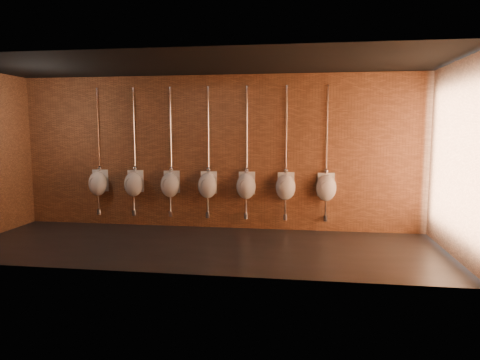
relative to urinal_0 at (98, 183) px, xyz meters
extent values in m
plane|color=black|center=(2.61, -1.36, -0.93)|extent=(8.50, 8.50, 0.00)
cube|color=black|center=(2.61, -1.36, 2.27)|extent=(8.50, 3.00, 0.04)
cube|color=#9D5F39|center=(2.61, 0.14, 0.67)|extent=(8.50, 0.04, 3.20)
cube|color=#9D5F39|center=(2.61, -2.86, 0.67)|extent=(8.50, 0.04, 3.20)
cube|color=#9D5F39|center=(6.86, -1.36, 0.67)|extent=(0.04, 3.00, 3.20)
ellipsoid|color=white|center=(0.00, -0.01, -0.01)|extent=(0.45, 0.40, 0.53)
cube|color=white|center=(0.00, 0.12, 0.04)|extent=(0.35, 0.08, 0.48)
cylinder|color=#A4A4A4|center=(0.00, -0.15, 0.02)|extent=(0.23, 0.05, 0.23)
cylinder|color=silver|center=(0.00, 0.10, 1.14)|extent=(0.03, 0.03, 1.77)
sphere|color=silver|center=(0.00, 0.09, 0.32)|extent=(0.10, 0.10, 0.10)
cylinder|color=silver|center=(0.00, 0.10, 2.02)|extent=(0.06, 0.06, 0.01)
cylinder|color=silver|center=(0.00, -0.01, -0.40)|extent=(0.04, 0.04, 0.35)
cylinder|color=silver|center=(0.00, -0.01, -0.63)|extent=(0.10, 0.10, 0.13)
cylinder|color=silver|center=(0.00, 0.08, -0.63)|extent=(0.04, 0.18, 0.04)
ellipsoid|color=white|center=(0.81, -0.01, -0.01)|extent=(0.45, 0.40, 0.53)
cube|color=white|center=(0.81, 0.12, 0.04)|extent=(0.35, 0.08, 0.48)
cylinder|color=#A4A4A4|center=(0.81, -0.15, 0.02)|extent=(0.23, 0.05, 0.23)
cylinder|color=silver|center=(0.81, 0.10, 1.14)|extent=(0.03, 0.03, 1.77)
sphere|color=silver|center=(0.81, 0.09, 0.32)|extent=(0.10, 0.10, 0.10)
cylinder|color=silver|center=(0.81, 0.10, 2.02)|extent=(0.06, 0.06, 0.01)
cylinder|color=silver|center=(0.81, -0.01, -0.40)|extent=(0.04, 0.04, 0.35)
cylinder|color=silver|center=(0.81, -0.01, -0.63)|extent=(0.10, 0.10, 0.13)
cylinder|color=silver|center=(0.81, 0.08, -0.63)|extent=(0.04, 0.18, 0.04)
ellipsoid|color=white|center=(1.62, -0.01, -0.01)|extent=(0.45, 0.40, 0.53)
cube|color=white|center=(1.62, 0.12, 0.04)|extent=(0.35, 0.08, 0.48)
cylinder|color=#A4A4A4|center=(1.62, -0.15, 0.02)|extent=(0.23, 0.05, 0.23)
cylinder|color=silver|center=(1.62, 0.10, 1.14)|extent=(0.03, 0.03, 1.77)
sphere|color=silver|center=(1.62, 0.09, 0.32)|extent=(0.10, 0.10, 0.10)
cylinder|color=silver|center=(1.62, 0.10, 2.02)|extent=(0.06, 0.06, 0.01)
cylinder|color=silver|center=(1.62, -0.01, -0.40)|extent=(0.04, 0.04, 0.35)
cylinder|color=silver|center=(1.62, -0.01, -0.63)|extent=(0.10, 0.10, 0.13)
cylinder|color=silver|center=(1.62, 0.08, -0.63)|extent=(0.04, 0.18, 0.04)
ellipsoid|color=white|center=(2.43, -0.01, -0.01)|extent=(0.45, 0.40, 0.53)
cube|color=white|center=(2.43, 0.12, 0.04)|extent=(0.35, 0.08, 0.48)
cylinder|color=#A4A4A4|center=(2.43, -0.15, 0.02)|extent=(0.23, 0.05, 0.23)
cylinder|color=silver|center=(2.43, 0.10, 1.14)|extent=(0.03, 0.03, 1.77)
sphere|color=silver|center=(2.43, 0.09, 0.32)|extent=(0.10, 0.10, 0.10)
cylinder|color=silver|center=(2.43, 0.10, 2.02)|extent=(0.06, 0.06, 0.01)
cylinder|color=silver|center=(2.43, -0.01, -0.40)|extent=(0.04, 0.04, 0.35)
cylinder|color=silver|center=(2.43, -0.01, -0.63)|extent=(0.10, 0.10, 0.13)
cylinder|color=silver|center=(2.43, 0.08, -0.63)|extent=(0.04, 0.18, 0.04)
ellipsoid|color=white|center=(3.24, -0.01, -0.01)|extent=(0.45, 0.40, 0.53)
cube|color=white|center=(3.24, 0.12, 0.04)|extent=(0.35, 0.08, 0.48)
cylinder|color=#A4A4A4|center=(3.24, -0.15, 0.02)|extent=(0.23, 0.05, 0.23)
cylinder|color=silver|center=(3.24, 0.10, 1.14)|extent=(0.03, 0.03, 1.77)
sphere|color=silver|center=(3.24, 0.09, 0.32)|extent=(0.10, 0.10, 0.10)
cylinder|color=silver|center=(3.24, 0.10, 2.02)|extent=(0.06, 0.06, 0.01)
cylinder|color=silver|center=(3.24, -0.01, -0.40)|extent=(0.04, 0.04, 0.35)
cylinder|color=silver|center=(3.24, -0.01, -0.63)|extent=(0.10, 0.10, 0.13)
cylinder|color=silver|center=(3.24, 0.08, -0.63)|extent=(0.04, 0.18, 0.04)
ellipsoid|color=white|center=(4.05, -0.01, -0.01)|extent=(0.45, 0.40, 0.53)
cube|color=white|center=(4.05, 0.12, 0.04)|extent=(0.35, 0.08, 0.48)
cylinder|color=#A4A4A4|center=(4.05, -0.15, 0.02)|extent=(0.23, 0.05, 0.23)
cylinder|color=silver|center=(4.05, 0.10, 1.14)|extent=(0.03, 0.03, 1.77)
sphere|color=silver|center=(4.05, 0.09, 0.32)|extent=(0.10, 0.10, 0.10)
cylinder|color=silver|center=(4.05, 0.10, 2.02)|extent=(0.06, 0.06, 0.01)
cylinder|color=silver|center=(4.05, -0.01, -0.40)|extent=(0.04, 0.04, 0.35)
cylinder|color=silver|center=(4.05, -0.01, -0.63)|extent=(0.10, 0.10, 0.13)
cylinder|color=silver|center=(4.05, 0.08, -0.63)|extent=(0.04, 0.18, 0.04)
ellipsoid|color=white|center=(4.86, -0.01, -0.01)|extent=(0.45, 0.40, 0.53)
cube|color=white|center=(4.86, 0.12, 0.04)|extent=(0.35, 0.08, 0.48)
cylinder|color=#A4A4A4|center=(4.86, -0.15, 0.02)|extent=(0.23, 0.05, 0.23)
cylinder|color=silver|center=(4.86, 0.10, 1.14)|extent=(0.03, 0.03, 1.77)
sphere|color=silver|center=(4.86, 0.09, 0.32)|extent=(0.10, 0.10, 0.10)
cylinder|color=silver|center=(4.86, 0.10, 2.02)|extent=(0.06, 0.06, 0.01)
cylinder|color=silver|center=(4.86, -0.01, -0.40)|extent=(0.04, 0.04, 0.35)
cylinder|color=silver|center=(4.86, -0.01, -0.63)|extent=(0.10, 0.10, 0.13)
cylinder|color=silver|center=(4.86, 0.08, -0.63)|extent=(0.04, 0.18, 0.04)
camera|label=1|loc=(4.37, -8.66, 1.15)|focal=32.00mm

